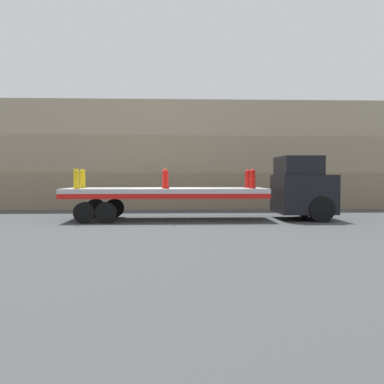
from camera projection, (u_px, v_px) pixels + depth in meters
The scene contains 12 objects.
ground_plane at pixel (166, 220), 17.85m from camera, with size 120.00×120.00×0.00m, color #3F4244.
rock_cliff at pixel (168, 156), 24.55m from camera, with size 60.00×3.30×5.99m.
truck_cab at pixel (304, 188), 18.04m from camera, with size 2.26×2.60×2.65m.
flatbed_trailer at pixel (155, 194), 17.79m from camera, with size 8.29×2.68×1.33m.
fire_hydrant_yellow_near_0 at pixel (76, 179), 17.07m from camera, with size 0.29×0.51×0.79m.
fire_hydrant_yellow_far_0 at pixel (83, 179), 18.21m from camera, with size 0.29×0.51×0.79m.
fire_hydrant_red_near_1 at pixel (165, 179), 17.22m from camera, with size 0.29×0.51×0.79m.
fire_hydrant_red_far_1 at pixel (166, 179), 18.35m from camera, with size 0.29×0.51×0.79m.
fire_hydrant_red_near_2 at pixel (252, 179), 17.36m from camera, with size 0.29×0.51×0.79m.
fire_hydrant_red_far_2 at pixel (248, 179), 18.50m from camera, with size 0.29×0.51×0.79m.
cargo_strap_rear at pixel (80, 169), 17.63m from camera, with size 0.05×2.79×0.01m.
cargo_strap_middle at pixel (165, 169), 17.77m from camera, with size 0.05×2.79×0.01m.
Camera 1 is at (0.38, -17.82, 1.85)m, focal length 40.00 mm.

